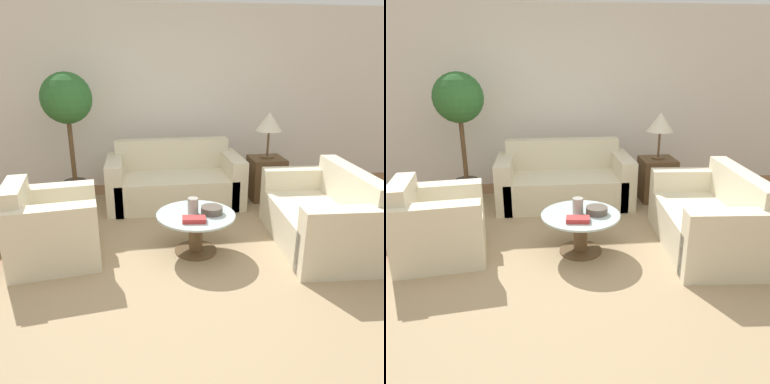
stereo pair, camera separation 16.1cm
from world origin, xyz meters
TOP-DOWN VIEW (x-y plane):
  - ground_plane at (0.00, 0.00)m, footprint 14.00×14.00m
  - wall_back at (0.00, 2.99)m, footprint 10.00×0.06m
  - rug at (0.14, 0.62)m, footprint 3.70×3.73m
  - sofa_main at (0.08, 2.06)m, footprint 1.74×0.87m
  - armchair at (-1.27, 0.69)m, footprint 0.90×0.92m
  - loveseat at (1.48, 0.61)m, footprint 0.93×1.52m
  - coffee_table at (0.14, 0.62)m, footprint 0.78×0.78m
  - side_table at (1.34, 2.03)m, footprint 0.45×0.45m
  - table_lamp at (1.34, 2.03)m, footprint 0.36×0.36m
  - potted_plant at (-1.25, 2.29)m, footprint 0.64×0.64m
  - vase at (0.11, 0.63)m, footprint 0.11×0.11m
  - bowl at (0.30, 0.61)m, footprint 0.21×0.21m
  - book_stack at (0.09, 0.44)m, footprint 0.23×0.15m

SIDE VIEW (x-z plane):
  - ground_plane at x=0.00m, z-range 0.00..0.00m
  - rug at x=0.14m, z-range 0.00..0.01m
  - coffee_table at x=0.14m, z-range 0.06..0.47m
  - sofa_main at x=0.08m, z-range -0.13..0.69m
  - loveseat at x=1.48m, z-range -0.12..0.68m
  - armchair at x=-1.27m, z-range -0.11..0.68m
  - side_table at x=1.34m, z-range 0.00..0.58m
  - book_stack at x=0.09m, z-range 0.41..0.45m
  - bowl at x=0.30m, z-range 0.41..0.48m
  - vase at x=0.11m, z-range 0.41..0.57m
  - table_lamp at x=1.34m, z-range 0.75..1.36m
  - potted_plant at x=-1.25m, z-range 0.41..2.12m
  - wall_back at x=0.00m, z-range 0.00..2.60m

